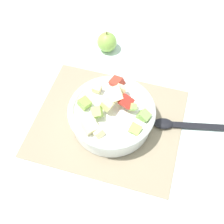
# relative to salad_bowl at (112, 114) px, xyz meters

# --- Properties ---
(ground_plane) EXTENTS (2.40, 2.40, 0.00)m
(ground_plane) POSITION_rel_salad_bowl_xyz_m (-0.01, -0.00, -0.05)
(ground_plane) COLOR silver
(placemat) EXTENTS (0.42, 0.35, 0.01)m
(placemat) POSITION_rel_salad_bowl_xyz_m (-0.01, -0.00, -0.04)
(placemat) COLOR gray
(placemat) RESTS_ON ground_plane
(salad_bowl) EXTENTS (0.24, 0.24, 0.13)m
(salad_bowl) POSITION_rel_salad_bowl_xyz_m (0.00, 0.00, 0.00)
(salad_bowl) COLOR white
(salad_bowl) RESTS_ON placemat
(serving_spoon) EXTENTS (0.22, 0.07, 0.01)m
(serving_spoon) POSITION_rel_salad_bowl_xyz_m (0.19, 0.04, -0.04)
(serving_spoon) COLOR black
(serving_spoon) RESTS_ON placemat
(whole_apple) EXTENTS (0.07, 0.07, 0.08)m
(whole_apple) POSITION_rel_salad_bowl_xyz_m (-0.10, 0.29, -0.01)
(whole_apple) COLOR #8CB74C
(whole_apple) RESTS_ON ground_plane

